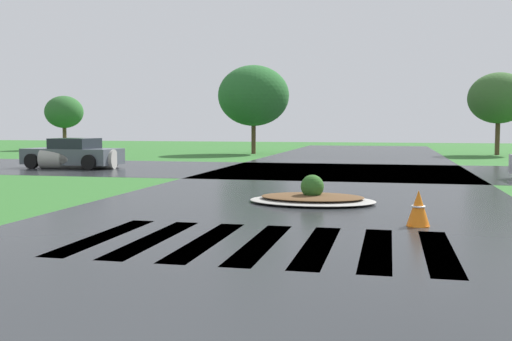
{
  "coord_description": "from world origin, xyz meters",
  "views": [
    {
      "loc": [
        1.97,
        -3.46,
        1.88
      ],
      "look_at": [
        -0.71,
        8.42,
        0.93
      ],
      "focal_mm": 41.77,
      "sensor_mm": 36.0,
      "label": 1
    }
  ],
  "objects_px": {
    "median_island": "(312,198)",
    "drainage_pipe_stack": "(78,159)",
    "traffic_cone": "(418,209)",
    "car_silver_hatch": "(73,154)"
  },
  "relations": [
    {
      "from": "median_island",
      "to": "drainage_pipe_stack",
      "type": "xyz_separation_m",
      "value": [
        -11.1,
        8.78,
        0.28
      ]
    },
    {
      "from": "median_island",
      "to": "traffic_cone",
      "type": "height_order",
      "value": "median_island"
    },
    {
      "from": "median_island",
      "to": "drainage_pipe_stack",
      "type": "height_order",
      "value": "drainage_pipe_stack"
    },
    {
      "from": "drainage_pipe_stack",
      "to": "traffic_cone",
      "type": "distance_m",
      "value": 17.74
    },
    {
      "from": "traffic_cone",
      "to": "car_silver_hatch",
      "type": "bearing_deg",
      "value": 139.13
    },
    {
      "from": "traffic_cone",
      "to": "median_island",
      "type": "bearing_deg",
      "value": 129.62
    },
    {
      "from": "median_island",
      "to": "drainage_pipe_stack",
      "type": "relative_size",
      "value": 0.92
    },
    {
      "from": "car_silver_hatch",
      "to": "drainage_pipe_stack",
      "type": "bearing_deg",
      "value": 141.66
    },
    {
      "from": "median_island",
      "to": "car_silver_hatch",
      "type": "relative_size",
      "value": 0.71
    },
    {
      "from": "car_silver_hatch",
      "to": "traffic_cone",
      "type": "height_order",
      "value": "car_silver_hatch"
    }
  ]
}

